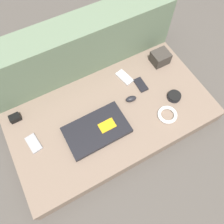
{
  "coord_description": "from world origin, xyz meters",
  "views": [
    {
      "loc": [
        -0.27,
        -0.49,
        1.25
      ],
      "look_at": [
        0.0,
        0.0,
        0.13
      ],
      "focal_mm": 35.0,
      "sensor_mm": 36.0,
      "label": 1
    }
  ],
  "objects_px": {
    "laptop": "(97,130)",
    "speaker_puck": "(174,96)",
    "charger_brick": "(15,118)",
    "camera_pouch": "(160,58)",
    "phone_small": "(34,143)",
    "phone_silver": "(141,85)",
    "phone_black": "(124,77)",
    "computer_mouse": "(131,99)"
  },
  "relations": [
    {
      "from": "computer_mouse",
      "to": "charger_brick",
      "type": "relative_size",
      "value": 1.21
    },
    {
      "from": "laptop",
      "to": "computer_mouse",
      "type": "xyz_separation_m",
      "value": [
        0.27,
        0.08,
        0.0
      ]
    },
    {
      "from": "computer_mouse",
      "to": "phone_small",
      "type": "xyz_separation_m",
      "value": [
        -0.6,
        0.02,
        -0.01
      ]
    },
    {
      "from": "phone_black",
      "to": "camera_pouch",
      "type": "xyz_separation_m",
      "value": [
        0.27,
        0.0,
        0.03
      ]
    },
    {
      "from": "phone_silver",
      "to": "charger_brick",
      "type": "xyz_separation_m",
      "value": [
        -0.75,
        0.14,
        0.01
      ]
    },
    {
      "from": "phone_silver",
      "to": "phone_black",
      "type": "xyz_separation_m",
      "value": [
        -0.06,
        0.1,
        -0.0
      ]
    },
    {
      "from": "phone_black",
      "to": "charger_brick",
      "type": "bearing_deg",
      "value": 163.97
    },
    {
      "from": "camera_pouch",
      "to": "phone_black",
      "type": "bearing_deg",
      "value": -179.38
    },
    {
      "from": "computer_mouse",
      "to": "speaker_puck",
      "type": "height_order",
      "value": "computer_mouse"
    },
    {
      "from": "computer_mouse",
      "to": "speaker_puck",
      "type": "relative_size",
      "value": 0.87
    },
    {
      "from": "computer_mouse",
      "to": "phone_black",
      "type": "distance_m",
      "value": 0.17
    },
    {
      "from": "phone_small",
      "to": "phone_silver",
      "type": "bearing_deg",
      "value": -4.53
    },
    {
      "from": "phone_silver",
      "to": "camera_pouch",
      "type": "relative_size",
      "value": 0.96
    },
    {
      "from": "charger_brick",
      "to": "camera_pouch",
      "type": "bearing_deg",
      "value": -2.65
    },
    {
      "from": "phone_silver",
      "to": "computer_mouse",
      "type": "bearing_deg",
      "value": -148.48
    },
    {
      "from": "computer_mouse",
      "to": "camera_pouch",
      "type": "bearing_deg",
      "value": 38.29
    },
    {
      "from": "phone_black",
      "to": "phone_small",
      "type": "bearing_deg",
      "value": -179.91
    },
    {
      "from": "phone_silver",
      "to": "phone_small",
      "type": "bearing_deg",
      "value": -175.02
    },
    {
      "from": "phone_silver",
      "to": "speaker_puck",
      "type": "bearing_deg",
      "value": -51.72
    },
    {
      "from": "phone_small",
      "to": "camera_pouch",
      "type": "xyz_separation_m",
      "value": [
        0.92,
        0.14,
        0.03
      ]
    },
    {
      "from": "speaker_puck",
      "to": "camera_pouch",
      "type": "xyz_separation_m",
      "value": [
        0.08,
        0.27,
        0.02
      ]
    },
    {
      "from": "computer_mouse",
      "to": "phone_small",
      "type": "bearing_deg",
      "value": -170.9
    },
    {
      "from": "phone_black",
      "to": "phone_small",
      "type": "height_order",
      "value": "same"
    },
    {
      "from": "phone_black",
      "to": "camera_pouch",
      "type": "relative_size",
      "value": 1.17
    },
    {
      "from": "speaker_puck",
      "to": "charger_brick",
      "type": "bearing_deg",
      "value": 160.32
    },
    {
      "from": "speaker_puck",
      "to": "charger_brick",
      "type": "relative_size",
      "value": 1.38
    },
    {
      "from": "speaker_puck",
      "to": "charger_brick",
      "type": "height_order",
      "value": "charger_brick"
    },
    {
      "from": "camera_pouch",
      "to": "charger_brick",
      "type": "height_order",
      "value": "camera_pouch"
    },
    {
      "from": "laptop",
      "to": "computer_mouse",
      "type": "distance_m",
      "value": 0.28
    },
    {
      "from": "laptop",
      "to": "speaker_puck",
      "type": "height_order",
      "value": "same"
    },
    {
      "from": "phone_black",
      "to": "camera_pouch",
      "type": "distance_m",
      "value": 0.27
    },
    {
      "from": "phone_small",
      "to": "camera_pouch",
      "type": "relative_size",
      "value": 1.05
    },
    {
      "from": "phone_small",
      "to": "charger_brick",
      "type": "height_order",
      "value": "charger_brick"
    },
    {
      "from": "phone_black",
      "to": "phone_small",
      "type": "xyz_separation_m",
      "value": [
        -0.65,
        -0.14,
        0.0
      ]
    },
    {
      "from": "charger_brick",
      "to": "speaker_puck",
      "type": "bearing_deg",
      "value": -19.68
    },
    {
      "from": "speaker_puck",
      "to": "phone_black",
      "type": "height_order",
      "value": "speaker_puck"
    },
    {
      "from": "computer_mouse",
      "to": "charger_brick",
      "type": "height_order",
      "value": "charger_brick"
    },
    {
      "from": "speaker_puck",
      "to": "phone_black",
      "type": "distance_m",
      "value": 0.33
    },
    {
      "from": "phone_small",
      "to": "laptop",
      "type": "bearing_deg",
      "value": -24.18
    },
    {
      "from": "speaker_puck",
      "to": "camera_pouch",
      "type": "distance_m",
      "value": 0.28
    },
    {
      "from": "computer_mouse",
      "to": "camera_pouch",
      "type": "height_order",
      "value": "camera_pouch"
    },
    {
      "from": "speaker_puck",
      "to": "charger_brick",
      "type": "distance_m",
      "value": 0.93
    }
  ]
}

